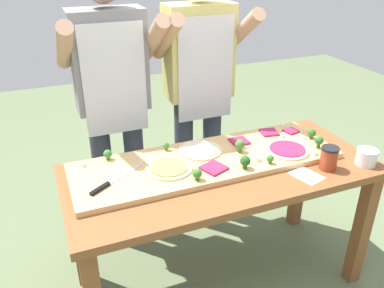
{
  "coord_description": "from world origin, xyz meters",
  "views": [
    {
      "loc": [
        -0.78,
        -1.52,
        1.75
      ],
      "look_at": [
        -0.12,
        0.1,
        0.86
      ],
      "focal_mm": 37.0,
      "sensor_mm": 36.0,
      "label": 1
    }
  ],
  "objects": [
    {
      "name": "cook_left",
      "position": [
        -0.4,
        0.62,
        1.0
      ],
      "size": [
        0.54,
        0.39,
        1.67
      ],
      "color": "#333847",
      "rests_on": "ground"
    },
    {
      "name": "broccoli_floret_center_right",
      "position": [
        0.22,
        -0.09,
        0.8
      ],
      "size": [
        0.04,
        0.04,
        0.05
      ],
      "color": "#3F7220",
      "rests_on": "cutting_board"
    },
    {
      "name": "pizza_whole_pesto_green",
      "position": [
        -0.27,
        0.05,
        0.78
      ],
      "size": [
        0.23,
        0.23,
        0.02
      ],
      "color": "beige",
      "rests_on": "cutting_board"
    },
    {
      "name": "flour_cup",
      "position": [
        0.69,
        -0.23,
        0.78
      ],
      "size": [
        0.1,
        0.1,
        0.08
      ],
      "color": "white",
      "rests_on": "prep_table"
    },
    {
      "name": "cook_right",
      "position": [
        0.13,
        0.62,
        1.0
      ],
      "size": [
        0.54,
        0.39,
        1.67
      ],
      "color": "#333847",
      "rests_on": "ground"
    },
    {
      "name": "cheese_crumble_c",
      "position": [
        0.44,
        0.13,
        0.78
      ],
      "size": [
        0.02,
        0.02,
        0.02
      ],
      "primitive_type": "cube",
      "rotation": [
        0.0,
        0.0,
        0.14
      ],
      "color": "silver",
      "rests_on": "cutting_board"
    },
    {
      "name": "broccoli_floret_front_mid",
      "position": [
        0.08,
        -0.08,
        0.81
      ],
      "size": [
        0.05,
        0.05,
        0.07
      ],
      "color": "#2C5915",
      "rests_on": "cutting_board"
    },
    {
      "name": "pizza_slice_far_left",
      "position": [
        0.4,
        0.21,
        0.78
      ],
      "size": [
        0.11,
        0.11,
        0.01
      ],
      "primitive_type": "cube",
      "rotation": [
        0.0,
        0.0,
        -0.17
      ],
      "color": "#9E234C",
      "rests_on": "cutting_board"
    },
    {
      "name": "cheese_crumble_a",
      "position": [
        -0.64,
        0.23,
        0.78
      ],
      "size": [
        0.02,
        0.02,
        0.02
      ],
      "primitive_type": "cube",
      "rotation": [
        0.0,
        0.0,
        1.39
      ],
      "color": "white",
      "rests_on": "cutting_board"
    },
    {
      "name": "cutting_board",
      "position": [
        -0.05,
        0.08,
        0.76
      ],
      "size": [
        1.36,
        0.44,
        0.03
      ],
      "primitive_type": "cube",
      "color": "tan",
      "rests_on": "prep_table"
    },
    {
      "name": "recipe_note",
      "position": [
        0.34,
        -0.22,
        0.75
      ],
      "size": [
        0.15,
        0.17,
        0.0
      ],
      "primitive_type": "cube",
      "rotation": [
        0.0,
        0.0,
        0.28
      ],
      "color": "white",
      "rests_on": "prep_table"
    },
    {
      "name": "pizza_slice_center",
      "position": [
        -0.06,
        -0.03,
        0.78
      ],
      "size": [
        0.14,
        0.14,
        0.01
      ],
      "primitive_type": "cube",
      "rotation": [
        0.0,
        0.0,
        0.37
      ],
      "color": "#9E234C",
      "rests_on": "cutting_board"
    },
    {
      "name": "cheese_crumble_e",
      "position": [
        0.48,
        -0.1,
        0.78
      ],
      "size": [
        0.03,
        0.03,
        0.02
      ],
      "primitive_type": "cube",
      "rotation": [
        0.0,
        0.0,
        1.11
      ],
      "color": "white",
      "rests_on": "cutting_board"
    },
    {
      "name": "cheese_crumble_d",
      "position": [
        0.18,
        -0.05,
        0.79
      ],
      "size": [
        0.03,
        0.03,
        0.02
      ],
      "primitive_type": "cube",
      "rotation": [
        0.0,
        0.0,
        1.21
      ],
      "color": "white",
      "rests_on": "cutting_board"
    },
    {
      "name": "broccoli_floret_front_right",
      "position": [
        -0.21,
        0.24,
        0.8
      ],
      "size": [
        0.03,
        0.03,
        0.05
      ],
      "color": "#3F7220",
      "rests_on": "cutting_board"
    },
    {
      "name": "broccoli_floret_back_left",
      "position": [
        0.58,
        0.07,
        0.81
      ],
      "size": [
        0.05,
        0.05,
        0.06
      ],
      "color": "#366618",
      "rests_on": "cutting_board"
    },
    {
      "name": "ground_plane",
      "position": [
        0.0,
        0.0,
        0.0
      ],
      "size": [
        8.0,
        8.0,
        0.0
      ],
      "primitive_type": "plane",
      "color": "#60704C"
    },
    {
      "name": "pizza_slice_far_right",
      "position": [
        0.53,
        0.18,
        0.78
      ],
      "size": [
        0.09,
        0.09,
        0.01
      ],
      "primitive_type": "cube",
      "rotation": [
        0.0,
        0.0,
        0.22
      ],
      "color": "#9E234C",
      "rests_on": "cutting_board"
    },
    {
      "name": "sauce_jar",
      "position": [
        0.48,
        -0.2,
        0.81
      ],
      "size": [
        0.09,
        0.09,
        0.12
      ],
      "color": "#99381E",
      "rests_on": "prep_table"
    },
    {
      "name": "broccoli_floret_back_right",
      "position": [
        -0.18,
        -0.09,
        0.81
      ],
      "size": [
        0.05,
        0.05,
        0.06
      ],
      "color": "#3F7220",
      "rests_on": "cutting_board"
    },
    {
      "name": "chefs_knife",
      "position": [
        -0.56,
        0.02,
        0.78
      ],
      "size": [
        0.28,
        0.2,
        0.02
      ],
      "color": "#B7BABF",
      "rests_on": "cutting_board"
    },
    {
      "name": "cheese_crumble_b",
      "position": [
        0.52,
        0.25,
        0.78
      ],
      "size": [
        0.02,
        0.02,
        0.02
      ],
      "primitive_type": "cube",
      "rotation": [
        0.0,
        0.0,
        1.36
      ],
      "color": "white",
      "rests_on": "cutting_board"
    },
    {
      "name": "pizza_whole_beet_magenta",
      "position": [
        0.37,
        -0.01,
        0.78
      ],
      "size": [
        0.23,
        0.23,
        0.02
      ],
      "color": "beige",
      "rests_on": "cutting_board"
    },
    {
      "name": "prep_table",
      "position": [
        0.0,
        0.0,
        0.64
      ],
      "size": [
        1.56,
        0.69,
        0.75
      ],
      "color": "brown",
      "rests_on": "ground"
    },
    {
      "name": "pizza_whole_cheese_artichoke",
      "position": [
        -0.05,
        0.16,
        0.78
      ],
      "size": [
        0.23,
        0.23,
        0.02
      ],
      "color": "beige",
      "rests_on": "cutting_board"
    },
    {
      "name": "broccoli_floret_back_mid",
      "position": [
        -0.52,
        0.25,
        0.81
      ],
      "size": [
        0.04,
        0.04,
        0.05
      ],
      "color": "#3F7220",
      "rests_on": "cutting_board"
    },
    {
      "name": "broccoli_floret_front_left",
      "position": [
        0.54,
        -0.04,
        0.82
      ],
      "size": [
        0.05,
        0.05,
        0.07
      ],
      "color": "#366618",
      "rests_on": "cutting_board"
    },
    {
      "name": "broccoli_floret_center_left",
      "position": [
        0.13,
        0.07,
        0.82
      ],
      "size": [
        0.05,
        0.05,
        0.07
      ],
      "color": "#3F7220",
      "rests_on": "cutting_board"
    },
    {
      "name": "pizza_slice_near_left",
      "position": [
        0.19,
        0.18,
        0.78
      ],
      "size": [
        0.09,
        0.09,
        0.01
      ],
      "primitive_type": "cube",
      "rotation": [
        0.0,
        0.0,
        -0.01
      ],
      "color": "#9E234C",
      "rests_on": "cutting_board"
    }
  ]
}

